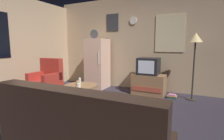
{
  "coord_description": "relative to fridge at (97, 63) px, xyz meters",
  "views": [
    {
      "loc": [
        1.76,
        -2.53,
        1.29
      ],
      "look_at": [
        0.06,
        0.9,
        0.75
      ],
      "focal_mm": 27.54,
      "sensor_mm": 36.0,
      "label": 1
    }
  ],
  "objects": [
    {
      "name": "wine_glass",
      "position": [
        0.48,
        -1.53,
        -0.23
      ],
      "size": [
        0.05,
        0.05,
        0.15
      ],
      "primitive_type": "cylinder",
      "color": "silver",
      "rests_on": "coffee_table"
    },
    {
      "name": "wall_with_art",
      "position": [
        0.99,
        0.47,
        0.61
      ],
      "size": [
        5.2,
        0.12,
        2.73
      ],
      "color": "tan",
      "rests_on": "ground_plane"
    },
    {
      "name": "standing_lamp",
      "position": [
        2.68,
        -0.05,
        0.6
      ],
      "size": [
        0.32,
        0.32,
        1.59
      ],
      "color": "#332D28",
      "rests_on": "ground_plane"
    },
    {
      "name": "mug_ceramic_white",
      "position": [
        0.63,
        -1.77,
        -0.26
      ],
      "size": [
        0.08,
        0.08,
        0.09
      ],
      "primitive_type": "cylinder",
      "color": "silver",
      "rests_on": "coffee_table"
    },
    {
      "name": "crt_tv",
      "position": [
        1.6,
        -0.03,
        0.0
      ],
      "size": [
        0.54,
        0.51,
        0.44
      ],
      "color": "black",
      "rests_on": "tv_stand"
    },
    {
      "name": "fridge",
      "position": [
        0.0,
        0.0,
        0.0
      ],
      "size": [
        0.6,
        0.62,
        1.77
      ],
      "color": "beige",
      "rests_on": "ground_plane"
    },
    {
      "name": "armchair",
      "position": [
        -0.78,
        -1.31,
        -0.42
      ],
      "size": [
        0.68,
        0.68,
        0.96
      ],
      "color": "#A52D23",
      "rests_on": "ground_plane"
    },
    {
      "name": "ground_plane",
      "position": [
        0.98,
        -1.97,
        -0.75
      ],
      "size": [
        12.0,
        12.0,
        0.0
      ],
      "primitive_type": "plane",
      "color": "#2D2833"
    },
    {
      "name": "book_stack",
      "position": [
        2.25,
        -0.17,
        -0.7
      ],
      "size": [
        0.22,
        0.15,
        0.11
      ],
      "color": "#37584C",
      "rests_on": "ground_plane"
    },
    {
      "name": "tv_stand",
      "position": [
        1.62,
        -0.03,
        -0.49
      ],
      "size": [
        0.84,
        0.53,
        0.54
      ],
      "color": "#8E6642",
      "rests_on": "ground_plane"
    },
    {
      "name": "mug_ceramic_tan",
      "position": [
        0.47,
        -1.58,
        -0.26
      ],
      "size": [
        0.08,
        0.08,
        0.09
      ],
      "primitive_type": "cylinder",
      "color": "tan",
      "rests_on": "coffee_table"
    },
    {
      "name": "coffee_table",
      "position": [
        0.53,
        -1.56,
        -0.53
      ],
      "size": [
        0.72,
        0.72,
        0.45
      ],
      "color": "#8E6642",
      "rests_on": "ground_plane"
    }
  ]
}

